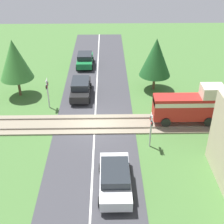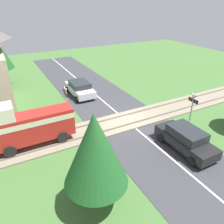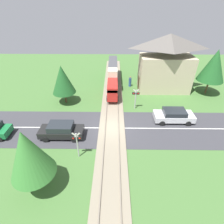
{
  "view_description": "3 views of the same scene",
  "coord_description": "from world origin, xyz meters",
  "px_view_note": "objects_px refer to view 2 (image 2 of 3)",
  "views": [
    {
      "loc": [
        21.08,
        0.98,
        13.96
      ],
      "look_at": [
        0.0,
        1.39,
        1.2
      ],
      "focal_mm": 50.0,
      "sensor_mm": 36.0,
      "label": 1
    },
    {
      "loc": [
        -13.31,
        8.51,
        9.11
      ],
      "look_at": [
        0.0,
        1.39,
        1.2
      ],
      "focal_mm": 35.0,
      "sensor_mm": 36.0,
      "label": 2
    },
    {
      "loc": [
        0.21,
        -15.01,
        11.94
      ],
      "look_at": [
        0.0,
        1.39,
        1.2
      ],
      "focal_mm": 28.0,
      "sensor_mm": 36.0,
      "label": 3
    }
  ],
  "objects_px": {
    "car_far_side": "(80,88)",
    "crossing_signal_east_approach": "(66,99)",
    "crossing_signal_west_approach": "(192,105)",
    "car_near_crossing": "(186,139)"
  },
  "relations": [
    {
      "from": "car_far_side",
      "to": "crossing_signal_east_approach",
      "type": "height_order",
      "value": "crossing_signal_east_approach"
    },
    {
      "from": "crossing_signal_west_approach",
      "to": "crossing_signal_east_approach",
      "type": "bearing_deg",
      "value": 54.79
    },
    {
      "from": "car_far_side",
      "to": "crossing_signal_west_approach",
      "type": "bearing_deg",
      "value": -150.82
    },
    {
      "from": "crossing_signal_west_approach",
      "to": "car_far_side",
      "type": "bearing_deg",
      "value": 29.18
    },
    {
      "from": "car_near_crossing",
      "to": "crossing_signal_east_approach",
      "type": "xyz_separation_m",
      "value": [
        7.94,
        5.54,
        0.96
      ]
    },
    {
      "from": "car_far_side",
      "to": "crossing_signal_east_approach",
      "type": "xyz_separation_m",
      "value": [
        -4.13,
        2.66,
        1.0
      ]
    },
    {
      "from": "crossing_signal_east_approach",
      "to": "crossing_signal_west_approach",
      "type": "bearing_deg",
      "value": -125.21
    },
    {
      "from": "crossing_signal_west_approach",
      "to": "crossing_signal_east_approach",
      "type": "relative_size",
      "value": 1.0
    },
    {
      "from": "car_near_crossing",
      "to": "car_far_side",
      "type": "bearing_deg",
      "value": 13.41
    },
    {
      "from": "crossing_signal_west_approach",
      "to": "car_near_crossing",
      "type": "bearing_deg",
      "value": 129.14
    }
  ]
}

